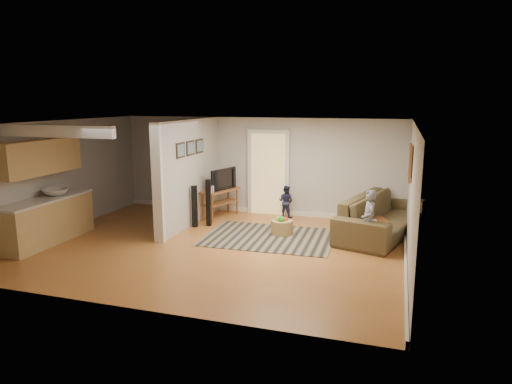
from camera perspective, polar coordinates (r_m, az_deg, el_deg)
ground at (r=9.44m, az=-5.18°, el=-6.74°), size 7.50×7.50×0.00m
room_shell at (r=9.93m, az=-10.07°, el=2.68°), size 7.54×6.02×2.52m
area_rug at (r=9.98m, az=1.63°, el=-5.65°), size 2.84×2.12×0.01m
sofa at (r=10.55m, az=15.35°, el=-5.16°), size 1.94×3.18×0.87m
coffee_table at (r=10.12m, az=13.06°, el=-3.82°), size 1.22×0.96×0.63m
tv_console at (r=11.51m, az=-4.46°, el=-0.00°), size 0.76×1.24×1.00m
speaker_left at (r=10.76m, az=-7.70°, el=-1.79°), size 0.13×0.13×0.99m
speaker_right at (r=10.81m, az=-5.94°, el=-1.34°), size 0.13×0.13×1.12m
toy_basket at (r=10.17m, az=3.25°, el=-4.32°), size 0.49×0.49×0.44m
child at (r=9.43m, az=13.72°, el=-7.05°), size 0.42×0.52×1.22m
toddler at (r=11.66m, az=3.73°, el=-3.19°), size 0.46×0.39×0.83m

